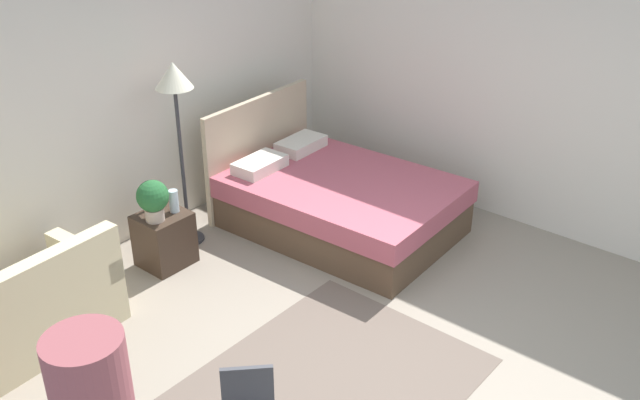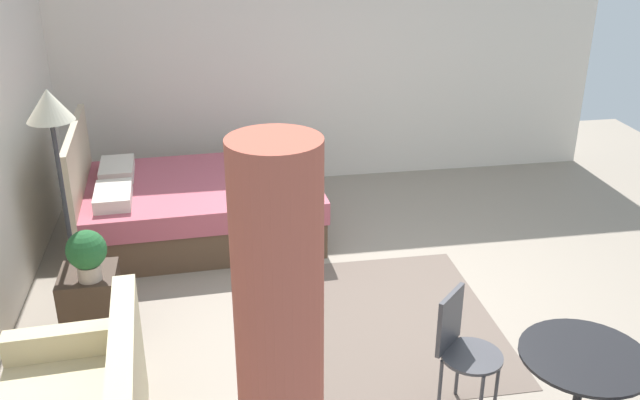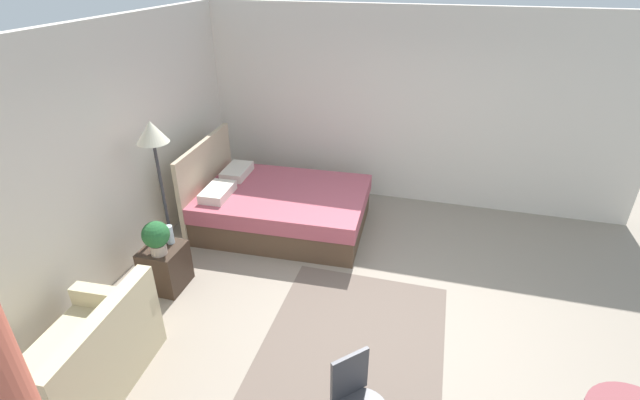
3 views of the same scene
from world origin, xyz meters
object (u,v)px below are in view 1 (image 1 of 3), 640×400
bed (336,200)px  couch (29,311)px  potted_plant (153,198)px  nightstand (164,239)px  floor_lamp (175,91)px  vase (174,201)px

bed → couch: size_ratio=1.67×
bed → couch: 3.07m
couch → potted_plant: 1.40m
bed → nightstand: bearing=153.2°
couch → floor_lamp: bearing=8.6°
floor_lamp → vase: bearing=-144.8°
bed → couch: bearing=167.1°
potted_plant → floor_lamp: size_ratio=0.21×
couch → vase: (1.55, 0.07, 0.33)m
nightstand → vase: 0.39m
vase → floor_lamp: 1.00m
nightstand → floor_lamp: 1.37m
couch → floor_lamp: floor_lamp is taller
floor_lamp → nightstand: bearing=-158.0°
potted_plant → couch: bearing=-177.0°
potted_plant → bed: bearing=-24.3°
potted_plant → vase: potted_plant is taller
potted_plant → floor_lamp: (0.52, 0.21, 0.81)m
bed → potted_plant: (-1.67, 0.75, 0.43)m
nightstand → vase: vase is taller
potted_plant → floor_lamp: floor_lamp is taller
bed → vase: size_ratio=10.71×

